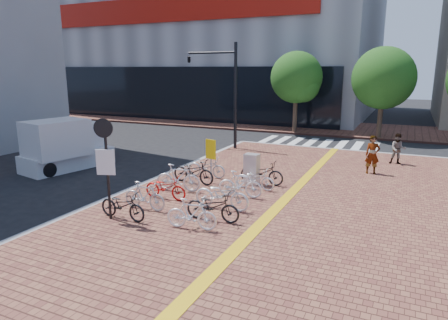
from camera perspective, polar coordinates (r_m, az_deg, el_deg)
The scene contains 27 objects.
ground at distance 14.17m, azimuth -0.93°, elevation -6.93°, with size 120.00×120.00×0.00m, color black.
sidewalk at distance 8.90m, azimuth 2.59°, elevation -19.22°, with size 14.00×34.00×0.15m, color brown.
tactile_strip at distance 9.23m, azimuth -3.42°, elevation -17.38°, with size 0.40×34.00×0.01m, color gold.
kerb_west at distance 12.96m, azimuth -27.87°, elevation -10.09°, with size 0.25×34.00×0.15m, color gray.
kerb_north at distance 24.62m, azimuth 17.88°, elevation 1.18°, with size 14.00×0.25×0.15m, color gray.
far_sidewalk at distance 33.84m, azimuth 14.84°, elevation 4.42°, with size 70.00×8.00×0.15m, color brown.
crosswalk at distance 26.96m, azimuth 13.16°, elevation 2.29°, with size 7.50×4.00×0.01m.
street_trees at distance 29.46m, azimuth 23.84°, elevation 10.44°, with size 16.20×4.60×6.35m.
bike_0 at distance 13.05m, azimuth -14.30°, elevation -6.29°, with size 0.61×1.75×0.92m, color black.
bike_1 at distance 13.74m, azimuth -11.29°, elevation -5.05°, with size 0.45×1.61×0.97m, color silver.
bike_2 at distance 14.74m, azimuth -8.36°, elevation -3.89°, with size 0.58×1.66×0.87m, color #BA0F0D.
bike_3 at distance 15.57m, azimuth -6.58°, elevation -2.54°, with size 0.50×1.78×1.07m, color silver.
bike_4 at distance 16.60m, azimuth -4.39°, elevation -1.61°, with size 0.68×1.95×1.02m, color black.
bike_5 at distance 17.50m, azimuth -2.48°, elevation -0.99°, with size 0.61×1.76×0.93m, color silver.
bike_6 at distance 11.92m, azimuth -4.67°, elevation -7.72°, with size 0.44×1.56×0.94m, color white.
bike_7 at distance 12.54m, azimuth -1.62°, elevation -6.62°, with size 0.62×1.79×0.94m, color black.
bike_8 at distance 13.51m, azimuth -0.31°, elevation -4.95°, with size 0.69×1.97×1.04m, color white.
bike_9 at distance 14.76m, azimuth 2.34°, elevation -3.48°, with size 0.47×1.66×1.00m, color white.
bike_10 at distance 15.79m, azimuth 4.46°, elevation -2.70°, with size 0.56×1.61×0.85m, color white.
bike_11 at distance 16.53m, azimuth 5.41°, elevation -1.76°, with size 0.65×1.87×0.98m, color black.
pedestrian_a at distance 19.22m, azimuth 20.45°, elevation 0.72°, with size 0.64×0.42×1.75m, color gray.
pedestrian_b at distance 21.66m, azimuth 23.60°, elevation 1.46°, with size 0.75×0.58×1.54m, color #474A5A.
utility_box at distance 16.43m, azimuth 3.98°, elevation -1.31°, with size 0.58×0.42×1.27m, color silver.
yellow_sign at distance 16.34m, azimuth -1.92°, elevation 0.98°, with size 0.50×0.17×1.85m.
notice_sign at distance 12.76m, azimuth -16.55°, elevation 0.45°, with size 0.57×0.24×3.21m.
traffic_light_pole at distance 24.16m, azimuth -1.50°, elevation 11.90°, with size 3.30×1.27×6.15m.
box_truck at distance 21.01m, azimuth -21.70°, elevation 1.98°, with size 2.64×4.54×2.47m.
Camera 1 is at (5.84, -11.99, 4.80)m, focal length 32.00 mm.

